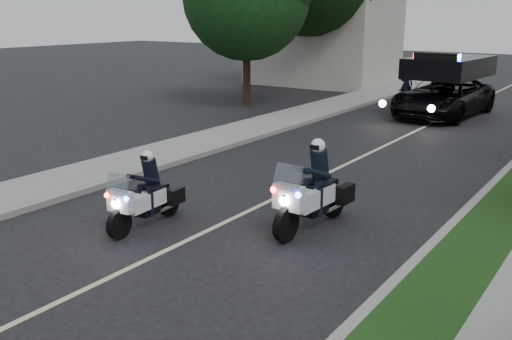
{
  "coord_description": "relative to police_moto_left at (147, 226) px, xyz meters",
  "views": [
    {
      "loc": [
        7.05,
        -6.44,
        4.31
      ],
      "look_at": [
        0.23,
        3.59,
        1.0
      ],
      "focal_mm": 40.74,
      "sensor_mm": 36.0,
      "label": 1
    }
  ],
  "objects": [
    {
      "name": "building_far",
      "position": [
        -8.78,
        24.33,
        3.5
      ],
      "size": [
        8.0,
        6.0,
        7.0
      ],
      "primitive_type": "cube",
      "color": "#A8A396",
      "rests_on": "ground"
    },
    {
      "name": "police_moto_right",
      "position": [
        2.9,
        1.84,
        0.0
      ],
      "size": [
        0.91,
        2.24,
        1.87
      ],
      "primitive_type": null,
      "rotation": [
        0.0,
        0.0,
        -0.06
      ],
      "color": "silver",
      "rests_on": "ground"
    },
    {
      "name": "cyclist",
      "position": [
        -1.23,
        18.36,
        0.0
      ],
      "size": [
        0.63,
        0.46,
        1.64
      ],
      "primitive_type": "imported",
      "rotation": [
        0.0,
        0.0,
        3.25
      ],
      "color": "black",
      "rests_on": "ground"
    },
    {
      "name": "tree_left_far",
      "position": [
        -8.24,
        21.98,
        0.0
      ],
      "size": [
        8.87,
        8.87,
        13.36
      ],
      "primitive_type": null,
      "rotation": [
        0.0,
        0.0,
        0.11
      ],
      "color": "black",
      "rests_on": "ground"
    },
    {
      "name": "sidewalk_left",
      "position": [
        -3.98,
        8.33,
        0.08
      ],
      "size": [
        2.0,
        60.0,
        0.16
      ],
      "primitive_type": "cube",
      "color": "gray",
      "rests_on": "ground"
    },
    {
      "name": "curb_right",
      "position": [
        5.32,
        8.33,
        0.07
      ],
      "size": [
        0.2,
        60.0,
        0.15
      ],
      "primitive_type": "cube",
      "color": "gray",
      "rests_on": "ground"
    },
    {
      "name": "bicycle",
      "position": [
        -1.23,
        18.36,
        0.0
      ],
      "size": [
        0.69,
        1.68,
        0.86
      ],
      "primitive_type": "imported",
      "rotation": [
        0.0,
        0.0,
        -0.08
      ],
      "color": "black",
      "rests_on": "ground"
    },
    {
      "name": "curb_left",
      "position": [
        -2.88,
        8.33,
        0.07
      ],
      "size": [
        0.2,
        60.0,
        0.15
      ],
      "primitive_type": "cube",
      "color": "gray",
      "rests_on": "ground"
    },
    {
      "name": "police_suv",
      "position": [
        1.04,
        16.68,
        0.0
      ],
      "size": [
        3.2,
        6.19,
        2.92
      ],
      "primitive_type": "imported",
      "rotation": [
        0.0,
        0.0,
        -0.07
      ],
      "color": "black",
      "rests_on": "ground"
    },
    {
      "name": "ground",
      "position": [
        1.22,
        -1.67,
        0.0
      ],
      "size": [
        120.0,
        120.0,
        0.0
      ],
      "primitive_type": "plane",
      "color": "black",
      "rests_on": "ground"
    },
    {
      "name": "police_moto_left",
      "position": [
        0.0,
        0.0,
        0.0
      ],
      "size": [
        0.8,
        1.93,
        1.6
      ],
      "primitive_type": null,
      "rotation": [
        0.0,
        0.0,
        0.08
      ],
      "color": "silver",
      "rests_on": "ground"
    },
    {
      "name": "tree_left_near",
      "position": [
        -7.5,
        14.29,
        0.0
      ],
      "size": [
        7.17,
        7.17,
        9.72
      ],
      "primitive_type": null,
      "rotation": [
        0.0,
        0.0,
        -0.27
      ],
      "color": "#133B14",
      "rests_on": "ground"
    },
    {
      "name": "lane_marking",
      "position": [
        1.22,
        8.33,
        0.0
      ],
      "size": [
        0.12,
        50.0,
        0.01
      ],
      "primitive_type": "cube",
      "color": "#BFB78C",
      "rests_on": "ground"
    }
  ]
}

